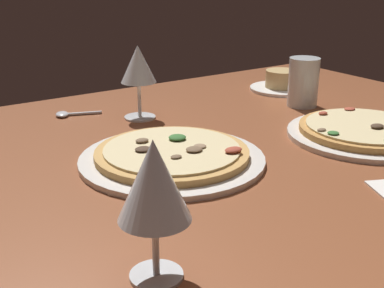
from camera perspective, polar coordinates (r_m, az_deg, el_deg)
dining_table at (r=91.63cm, az=2.15°, el=-2.75°), size 150.00×110.00×4.00cm
pizza_main at (r=88.81cm, az=-2.20°, el=-1.30°), size 32.04×32.04×3.39cm
pizza_side at (r=106.74cm, az=18.55°, el=1.34°), size 30.12×30.12×3.33cm
ramekin_on_saucer at (r=139.85cm, az=9.82°, el=6.68°), size 16.40×16.40×5.33cm
wine_glass_far at (r=111.50cm, az=-5.96°, el=8.47°), size 7.61×7.61×16.00cm
wine_glass_near at (r=53.55cm, az=-4.22°, el=-4.40°), size 7.93×7.93×16.14cm
water_glass at (r=124.88cm, az=12.17°, el=6.31°), size 7.10×7.10×11.44cm
spoon at (r=118.38cm, az=-13.56°, el=3.24°), size 10.28×5.60×1.00cm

